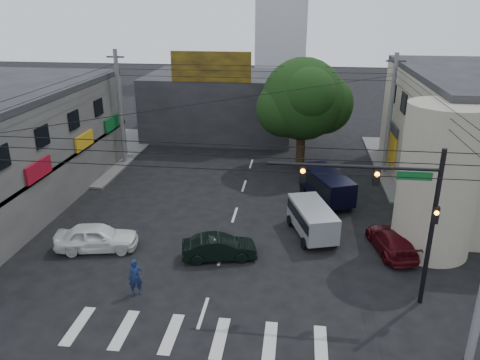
% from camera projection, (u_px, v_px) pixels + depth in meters
% --- Properties ---
extents(ground, '(160.00, 160.00, 0.00)m').
position_uv_depth(ground, '(215.00, 275.00, 23.02)').
color(ground, black).
rests_on(ground, ground).
extents(sidewalk_far_left, '(16.00, 16.00, 0.15)m').
position_uv_depth(sidewalk_far_left, '(52.00, 151.00, 41.79)').
color(sidewalk_far_left, '#514F4C').
rests_on(sidewalk_far_left, ground).
extents(sidewalk_far_right, '(16.00, 16.00, 0.15)m').
position_uv_depth(sidewalk_far_right, '(475.00, 168.00, 37.53)').
color(sidewalk_far_right, '#514F4C').
rests_on(sidewalk_far_right, ground).
extents(corner_column, '(4.00, 4.00, 8.00)m').
position_uv_depth(corner_column, '(438.00, 181.00, 23.99)').
color(corner_column, gray).
rests_on(corner_column, ground).
extents(building_far, '(14.00, 10.00, 6.00)m').
position_uv_depth(building_far, '(221.00, 104.00, 46.49)').
color(building_far, '#232326').
rests_on(building_far, ground).
extents(billboard, '(7.00, 0.30, 2.60)m').
position_uv_depth(billboard, '(211.00, 67.00, 40.41)').
color(billboard, olive).
rests_on(billboard, building_far).
extents(street_tree, '(6.40, 6.40, 8.70)m').
position_uv_depth(street_tree, '(303.00, 99.00, 36.33)').
color(street_tree, black).
rests_on(street_tree, ground).
extents(traffic_gantry, '(7.10, 0.35, 7.20)m').
position_uv_depth(traffic_gantry, '(394.00, 202.00, 19.43)').
color(traffic_gantry, black).
rests_on(traffic_gantry, ground).
extents(utility_pole_far_left, '(0.32, 0.32, 9.20)m').
position_uv_depth(utility_pole_far_left, '(120.00, 108.00, 37.43)').
color(utility_pole_far_left, '#59595B').
rests_on(utility_pole_far_left, ground).
extents(utility_pole_far_right, '(0.32, 0.32, 9.20)m').
position_uv_depth(utility_pole_far_right, '(390.00, 116.00, 34.94)').
color(utility_pole_far_right, '#59595B').
rests_on(utility_pole_far_right, ground).
extents(dark_sedan, '(3.07, 4.47, 1.28)m').
position_uv_depth(dark_sedan, '(219.00, 248.00, 24.32)').
color(dark_sedan, black).
rests_on(dark_sedan, ground).
extents(white_compact, '(3.35, 5.00, 1.48)m').
position_uv_depth(white_compact, '(97.00, 237.00, 25.16)').
color(white_compact, white).
rests_on(white_compact, ground).
extents(maroon_sedan, '(3.35, 4.95, 1.25)m').
position_uv_depth(maroon_sedan, '(392.00, 241.00, 24.99)').
color(maroon_sedan, '#42090F').
rests_on(maroon_sedan, ground).
extents(silver_minivan, '(5.22, 4.16, 1.81)m').
position_uv_depth(silver_minivan, '(312.00, 221.00, 26.65)').
color(silver_minivan, '#9FA1A7').
rests_on(silver_minivan, ground).
extents(navy_van, '(6.27, 5.44, 1.96)m').
position_uv_depth(navy_van, '(326.00, 187.00, 31.33)').
color(navy_van, black).
rests_on(navy_van, ground).
extents(traffic_officer, '(0.97, 0.91, 1.78)m').
position_uv_depth(traffic_officer, '(136.00, 277.00, 21.24)').
color(traffic_officer, '#132145').
rests_on(traffic_officer, ground).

